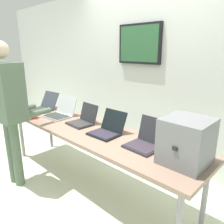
# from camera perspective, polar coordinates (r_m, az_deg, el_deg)

# --- Properties ---
(ground) EXTENTS (8.00, 8.00, 0.04)m
(ground) POSITION_cam_1_polar(r_m,az_deg,el_deg) (2.94, -5.72, -18.21)
(ground) COLOR beige
(back_wall) EXTENTS (8.00, 0.11, 2.57)m
(back_wall) POSITION_cam_1_polar(r_m,az_deg,el_deg) (3.29, 8.87, 9.92)
(back_wall) COLOR beige
(back_wall) RESTS_ON ground
(workbench) EXTENTS (2.83, 0.70, 0.73)m
(workbench) POSITION_cam_1_polar(r_m,az_deg,el_deg) (2.61, -6.15, -5.38)
(workbench) COLOR #8C6F5D
(workbench) RESTS_ON ground
(equipment_box) EXTENTS (0.36, 0.38, 0.38)m
(equipment_box) POSITION_cam_1_polar(r_m,az_deg,el_deg) (1.87, 18.86, -7.22)
(equipment_box) COLOR slate
(equipment_box) RESTS_ON workbench
(laptop_station_0) EXTENTS (0.37, 0.42, 0.26)m
(laptop_station_0) POSITION_cam_1_polar(r_m,az_deg,el_deg) (3.53, -17.49, 1.50)
(laptop_station_0) COLOR #333841
(laptop_station_0) RESTS_ON workbench
(laptop_station_1) EXTENTS (0.39, 0.39, 0.26)m
(laptop_station_1) POSITION_cam_1_polar(r_m,az_deg,el_deg) (3.13, -13.26, 0.04)
(laptop_station_1) COLOR #B0B7B8
(laptop_station_1) RESTS_ON workbench
(laptop_station_2) EXTENTS (0.33, 0.32, 0.24)m
(laptop_station_2) POSITION_cam_1_polar(r_m,az_deg,el_deg) (2.76, -7.56, -1.94)
(laptop_station_2) COLOR #26262A
(laptop_station_2) RESTS_ON workbench
(laptop_station_3) EXTENTS (0.33, 0.35, 0.24)m
(laptop_station_3) POSITION_cam_1_polar(r_m,az_deg,el_deg) (2.42, -1.18, -4.43)
(laptop_station_3) COLOR black
(laptop_station_3) RESTS_ON workbench
(laptop_station_4) EXTENTS (0.32, 0.33, 0.27)m
(laptop_station_4) POSITION_cam_1_polar(r_m,az_deg,el_deg) (2.14, 8.86, -7.34)
(laptop_station_4) COLOR #28282D
(laptop_station_4) RESTS_ON workbench
(person) EXTENTS (0.48, 0.62, 1.73)m
(person) POSITION_cam_1_polar(r_m,az_deg,el_deg) (2.78, -25.57, 2.31)
(person) COLOR #536651
(person) RESTS_ON ground
(coffee_mug) EXTENTS (0.07, 0.07, 0.09)m
(coffee_mug) POSITION_cam_1_polar(r_m,az_deg,el_deg) (3.12, -19.71, -0.81)
(coffee_mug) COLOR #D03E39
(coffee_mug) RESTS_ON workbench
(paper_sheet) EXTENTS (0.27, 0.34, 0.00)m
(paper_sheet) POSITION_cam_1_polar(r_m,az_deg,el_deg) (3.33, -19.84, -0.63)
(paper_sheet) COLOR white
(paper_sheet) RESTS_ON workbench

